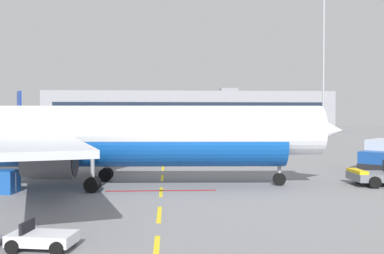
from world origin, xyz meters
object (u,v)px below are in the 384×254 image
at_px(airliner_foreground, 118,135).
at_px(fuel_service_truck, 382,155).
at_px(airliner_mid_left, 30,126).
at_px(catering_truck, 170,146).
at_px(apron_light_mast_far, 324,49).
at_px(uld_cargo_container, 5,182).

xyz_separation_m(airliner_foreground, fuel_service_truck, (24.60, 7.16, -2.30)).
relative_size(airliner_mid_left, catering_truck, 4.04).
bearing_deg(airliner_foreground, apron_light_mast_far, 52.78).
bearing_deg(catering_truck, fuel_service_truck, -34.98).
distance_m(airliner_mid_left, catering_truck, 41.93).
distance_m(airliner_foreground, catering_truck, 22.01).
xyz_separation_m(airliner_mid_left, uld_cargo_container, (15.56, -55.93, -2.74)).
bearing_deg(airliner_foreground, fuel_service_truck, 16.23).
relative_size(catering_truck, apron_light_mast_far, 0.26).
bearing_deg(uld_cargo_container, catering_truck, 64.11).
bearing_deg(catering_truck, uld_cargo_container, -115.89).
xyz_separation_m(catering_truck, uld_cargo_container, (-11.71, -24.13, -0.85)).
bearing_deg(airliner_mid_left, fuel_service_truck, -44.00).
bearing_deg(airliner_foreground, airliner_mid_left, 113.49).
bearing_deg(airliner_mid_left, apron_light_mast_far, -12.75).
xyz_separation_m(airliner_mid_left, catering_truck, (27.27, -31.79, -1.90)).
distance_m(airliner_mid_left, uld_cargo_container, 58.11).
xyz_separation_m(airliner_mid_left, apron_light_mast_far, (54.30, -12.29, 13.67)).
height_order(catering_truck, uld_cargo_container, catering_truck).
relative_size(uld_cargo_container, apron_light_mast_far, 0.06).
xyz_separation_m(fuel_service_truck, uld_cargo_container, (-32.20, -9.80, -0.85)).
xyz_separation_m(catering_truck, apron_light_mast_far, (27.03, 19.50, 15.57)).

